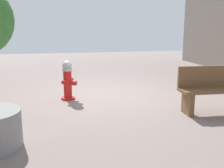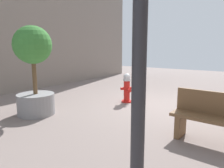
{
  "view_description": "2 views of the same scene",
  "coord_description": "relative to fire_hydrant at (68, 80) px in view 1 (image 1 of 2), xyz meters",
  "views": [
    {
      "loc": [
        1.37,
        6.71,
        1.74
      ],
      "look_at": [
        0.33,
        2.14,
        0.74
      ],
      "focal_mm": 43.29,
      "sensor_mm": 36.0,
      "label": 1
    },
    {
      "loc": [
        -2.46,
        6.0,
        1.74
      ],
      "look_at": [
        0.35,
        2.02,
        0.91
      ],
      "focal_mm": 33.77,
      "sensor_mm": 36.0,
      "label": 2
    }
  ],
  "objects": [
    {
      "name": "ground_plane",
      "position": [
        -1.0,
        -0.26,
        -0.47
      ],
      "size": [
        23.4,
        23.4,
        0.0
      ],
      "primitive_type": "plane",
      "color": "gray"
    },
    {
      "name": "fire_hydrant",
      "position": [
        0.0,
        0.0,
        0.0
      ],
      "size": [
        0.39,
        0.39,
        0.94
      ],
      "color": "red",
      "rests_on": "ground_plane"
    },
    {
      "name": "bench_near",
      "position": [
        -2.89,
        1.67,
        0.02
      ],
      "size": [
        1.55,
        0.53,
        0.95
      ],
      "color": "brown",
      "rests_on": "ground_plane"
    }
  ]
}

